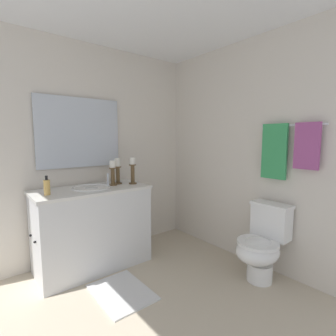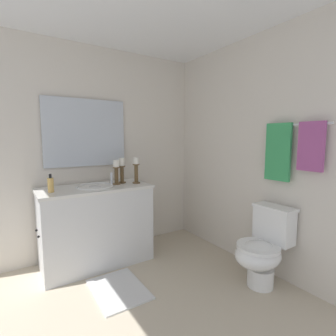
# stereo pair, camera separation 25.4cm
# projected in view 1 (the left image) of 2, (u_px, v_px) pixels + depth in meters

# --- Properties ---
(floor) EXTENTS (2.59, 2.78, 0.02)m
(floor) POSITION_uv_depth(u_px,v_px,m) (149.00, 311.00, 2.04)
(floor) COLOR beige
(floor) RESTS_ON ground
(wall_back) EXTENTS (2.59, 0.04, 2.45)m
(wall_back) POSITION_uv_depth(u_px,v_px,m) (253.00, 153.00, 2.76)
(wall_back) COLOR silver
(wall_back) RESTS_ON ground
(wall_left) EXTENTS (0.04, 2.78, 2.45)m
(wall_left) POSITION_uv_depth(u_px,v_px,m) (85.00, 153.00, 2.90)
(wall_left) COLOR silver
(wall_left) RESTS_ON ground
(vanity_cabinet) EXTENTS (0.58, 1.18, 0.87)m
(vanity_cabinet) POSITION_uv_depth(u_px,v_px,m) (93.00, 227.00, 2.70)
(vanity_cabinet) COLOR silver
(vanity_cabinet) RESTS_ON ground
(sink_basin) EXTENTS (0.40, 0.40, 0.24)m
(sink_basin) POSITION_uv_depth(u_px,v_px,m) (92.00, 192.00, 2.66)
(sink_basin) COLOR white
(sink_basin) RESTS_ON vanity_cabinet
(mirror) EXTENTS (0.02, 0.93, 0.77)m
(mirror) POSITION_uv_depth(u_px,v_px,m) (80.00, 133.00, 2.80)
(mirror) COLOR silver
(candle_holder_tall) EXTENTS (0.09, 0.09, 0.30)m
(candle_holder_tall) POSITION_uv_depth(u_px,v_px,m) (133.00, 170.00, 2.88)
(candle_holder_tall) COLOR brown
(candle_holder_tall) RESTS_ON vanity_cabinet
(candle_holder_short) EXTENTS (0.09, 0.09, 0.29)m
(candle_holder_short) POSITION_uv_depth(u_px,v_px,m) (118.00, 170.00, 2.88)
(candle_holder_short) COLOR brown
(candle_holder_short) RESTS_ON vanity_cabinet
(candle_holder_mid) EXTENTS (0.09, 0.09, 0.28)m
(candle_holder_mid) POSITION_uv_depth(u_px,v_px,m) (113.00, 172.00, 2.79)
(candle_holder_mid) COLOR brown
(candle_holder_mid) RESTS_ON vanity_cabinet
(soap_bottle) EXTENTS (0.06, 0.06, 0.18)m
(soap_bottle) POSITION_uv_depth(u_px,v_px,m) (47.00, 187.00, 2.32)
(soap_bottle) COLOR #E5B259
(soap_bottle) RESTS_ON vanity_cabinet
(toilet) EXTENTS (0.39, 0.54, 0.75)m
(toilet) POSITION_uv_depth(u_px,v_px,m) (262.00, 244.00, 2.44)
(toilet) COLOR white
(toilet) RESTS_ON ground
(towel_bar) EXTENTS (0.61, 0.02, 0.02)m
(towel_bar) POSITION_uv_depth(u_px,v_px,m) (292.00, 125.00, 2.35)
(towel_bar) COLOR silver
(towel_near_vanity) EXTENTS (0.25, 0.03, 0.54)m
(towel_near_vanity) POSITION_uv_depth(u_px,v_px,m) (274.00, 151.00, 2.48)
(towel_near_vanity) COLOR #389E59
(towel_near_vanity) RESTS_ON towel_bar
(towel_center) EXTENTS (0.22, 0.03, 0.42)m
(towel_center) POSITION_uv_depth(u_px,v_px,m) (307.00, 146.00, 2.24)
(towel_center) COLOR #A54C8C
(towel_center) RESTS_ON towel_bar
(bath_mat) EXTENTS (0.60, 0.44, 0.02)m
(bath_mat) POSITION_uv_depth(u_px,v_px,m) (122.00, 292.00, 2.27)
(bath_mat) COLOR silver
(bath_mat) RESTS_ON ground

